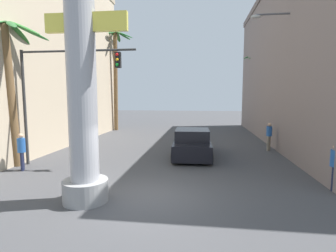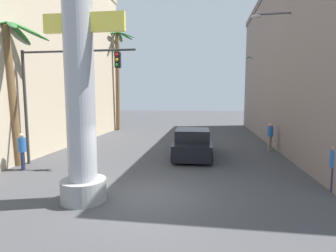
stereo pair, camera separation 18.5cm
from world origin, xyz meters
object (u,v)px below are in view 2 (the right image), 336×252
Objects in this scene: palm_tree_far_right at (261,84)px; pedestrian_mid_right at (270,135)px; car_lead at (192,144)px; traffic_light_mast at (59,83)px; palm_tree_far_left at (118,71)px; pedestrian_by_sign at (335,164)px; pedestrian_curb_left at (22,149)px; neon_sign_pole at (79,56)px; street_lamp at (290,71)px; palm_tree_near_left at (11,77)px.

palm_tree_far_right is 4.55× the size of pedestrian_mid_right.
traffic_light_mast is at bearing -155.48° from car_lead.
palm_tree_far_left is 5.73× the size of pedestrian_by_sign.
pedestrian_by_sign is at bearing -4.09° from pedestrian_curb_left.
palm_tree_far_right is at bearing 52.71° from traffic_light_mast.
palm_tree_far_right is (12.40, 16.29, 0.65)m from traffic_light_mast.
neon_sign_pole is 11.38m from street_lamp.
pedestrian_by_sign is (13.53, -1.46, -3.28)m from palm_tree_near_left.
pedestrian_by_sign is (-0.95, -18.26, -3.64)m from palm_tree_far_right.
street_lamp is 6.78m from pedestrian_by_sign.
car_lead is 8.48m from pedestrian_curb_left.
palm_tree_near_left is 4.00× the size of pedestrian_curb_left.
traffic_light_mast reaches higher than pedestrian_mid_right.
neon_sign_pole is 1.34× the size of street_lamp.
neon_sign_pole is 2.17× the size of car_lead.
traffic_light_mast is 7.58m from car_lead.
pedestrian_mid_right is (7.78, 9.03, -3.56)m from neon_sign_pole.
pedestrian_by_sign is 6.98m from pedestrian_mid_right.
pedestrian_by_sign is at bearing -9.77° from traffic_light_mast.
pedestrian_by_sign is at bearing -6.17° from palm_tree_near_left.
traffic_light_mast is (-11.46, -3.67, -0.78)m from street_lamp.
traffic_light_mast is 0.59× the size of palm_tree_far_left.
neon_sign_pole is at bearing -52.56° from traffic_light_mast.
neon_sign_pole is 1.35× the size of palm_tree_far_right.
palm_tree_far_left is 15.33m from pedestrian_curb_left.
palm_tree_far_left is at bearing 126.65° from car_lead.
neon_sign_pole reaches higher than palm_tree_far_right.
pedestrian_mid_right is at bearing 24.62° from traffic_light_mast.
car_lead is at bearing 27.36° from pedestrian_curb_left.
palm_tree_far_left reaches higher than palm_tree_far_right.
pedestrian_mid_right is (-0.57, 6.96, 0.03)m from pedestrian_by_sign.
palm_tree_far_right is at bearing 49.24° from palm_tree_near_left.
pedestrian_by_sign is at bearing -42.54° from car_lead.
traffic_light_mast is 3.35× the size of pedestrian_by_sign.
pedestrian_curb_left is (-12.77, -4.73, -3.77)m from street_lamp.
car_lead is at bearing 24.52° from traffic_light_mast.
car_lead is (3.12, 6.88, -3.87)m from neon_sign_pole.
palm_tree_far_left is 14.07m from palm_tree_near_left.
neon_sign_pole reaches higher than traffic_light_mast.
traffic_light_mast is at bearing 38.92° from pedestrian_curb_left.
street_lamp is at bearing -94.27° from palm_tree_far_right.
pedestrian_mid_right is (12.96, 5.50, -3.25)m from palm_tree_near_left.
neon_sign_pole is at bearing -114.37° from car_lead.
pedestrian_curb_left is at bearing -153.62° from pedestrian_mid_right.
palm_tree_far_left is (-13.15, 9.79, 1.13)m from street_lamp.
neon_sign_pole is at bearing -114.59° from palm_tree_far_right.
traffic_light_mast is 12.00m from pedestrian_by_sign.
pedestrian_curb_left is at bearing -128.33° from palm_tree_far_right.
pedestrian_curb_left is 0.98× the size of pedestrian_mid_right.
street_lamp is at bearing -66.30° from pedestrian_mid_right.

